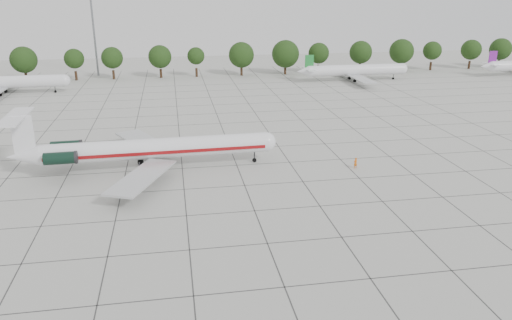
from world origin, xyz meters
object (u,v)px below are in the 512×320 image
at_px(bg_airliner_b, 5,82).
at_px(floodlight_mast, 93,26).
at_px(main_airliner, 143,149).
at_px(bg_airliner_d, 355,70).
at_px(ground_crew, 355,163).

bearing_deg(bg_airliner_b, floodlight_mast, 52.07).
height_order(main_airliner, bg_airliner_d, main_airliner).
bearing_deg(bg_airliner_d, bg_airliner_b, -177.98).
bearing_deg(bg_airliner_d, ground_crew, -110.20).
relative_size(bg_airliner_d, floodlight_mast, 1.11).
bearing_deg(ground_crew, bg_airliner_b, -63.33).
distance_m(bg_airliner_d, floodlight_mast, 75.44).
bearing_deg(floodlight_mast, main_airliner, -78.77).
xyz_separation_m(bg_airliner_d, floodlight_mast, (-71.60, 20.88, 11.37)).
bearing_deg(bg_airliner_b, ground_crew, -44.29).
distance_m(ground_crew, floodlight_mast, 100.69).
xyz_separation_m(main_airliner, bg_airliner_b, (-35.35, 59.46, -0.21)).
bearing_deg(main_airliner, bg_airliner_b, 119.05).
height_order(main_airliner, floodlight_mast, floodlight_mast).
bearing_deg(bg_airliner_d, main_airliner, -131.28).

